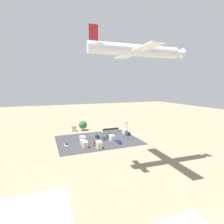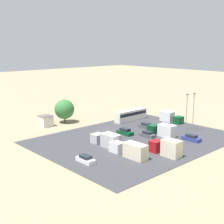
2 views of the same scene
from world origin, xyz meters
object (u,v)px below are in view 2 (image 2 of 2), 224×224
object	(u,v)px
bus	(131,115)
parked_car_0	(86,159)
parked_truck_0	(170,117)
parked_truck_3	(163,130)
parked_car_3	(146,126)
parked_truck_1	(107,140)
parked_car_1	(191,138)
shed_building	(46,121)
parked_truck_4	(130,150)
parked_car_4	(147,134)
parked_truck_2	(167,148)
parked_car_2	(125,132)

from	to	relation	value
bus	parked_car_0	world-z (taller)	bus
parked_truck_0	parked_truck_3	world-z (taller)	parked_truck_3
parked_car_3	parked_truck_1	bearing A→B (deg)	-166.62
parked_car_1	parked_truck_1	bearing A→B (deg)	-31.53
shed_building	parked_truck_1	distance (m)	25.14
parked_car_1	parked_truck_0	size ratio (longest dim) A/B	0.64
parked_car_0	parked_truck_4	world-z (taller)	parked_truck_4
parked_car_3	parked_car_4	bearing A→B (deg)	-135.86
parked_truck_3	parked_truck_1	bearing A→B (deg)	167.59
parked_truck_2	bus	bearing A→B (deg)	57.66
bus	parked_car_0	bearing A→B (deg)	-60.16
parked_car_0	parked_car_3	world-z (taller)	parked_car_3
parked_car_2	parked_car_3	world-z (taller)	parked_car_2
shed_building	parked_car_3	size ratio (longest dim) A/B	0.85
parked_truck_3	parked_truck_0	bearing A→B (deg)	29.86
parked_truck_3	parked_truck_4	distance (m)	17.67
parked_car_2	parked_truck_2	world-z (taller)	parked_truck_2
parked_car_3	shed_building	bearing A→B (deg)	132.72
parked_car_0	parked_car_3	xyz separation A→B (m)	(-28.20, -9.05, 0.02)
shed_building	parked_car_2	xyz separation A→B (m)	(-10.47, 21.35, -0.80)
parked_truck_1	parked_truck_0	bearing A→B (deg)	8.15
parked_truck_4	parked_truck_3	bearing A→B (deg)	15.90
bus	parked_car_1	world-z (taller)	bus
parked_truck_1	bus	bearing A→B (deg)	31.67
bus	parked_truck_2	size ratio (longest dim) A/B	1.64
bus	parked_truck_1	size ratio (longest dim) A/B	1.47
parked_truck_1	parked_truck_2	distance (m)	13.99
parked_car_0	parked_truck_4	bearing A→B (deg)	157.28
parked_car_4	parked_truck_1	xyz separation A→B (m)	(12.32, -1.51, 0.81)
parked_car_0	parked_car_2	xyz separation A→B (m)	(-19.50, -8.47, 0.09)
parked_car_4	parked_truck_3	xyz separation A→B (m)	(-3.59, 1.99, 0.82)
shed_building	parked_truck_2	world-z (taller)	parked_truck_2
parked_car_4	parked_truck_4	world-z (taller)	parked_truck_4
parked_car_0	parked_truck_0	size ratio (longest dim) A/B	0.61
parked_car_1	parked_car_2	world-z (taller)	parked_car_2
parked_car_1	shed_building	bearing A→B (deg)	-62.87
parked_car_2	parked_car_3	bearing A→B (deg)	-176.13
parked_car_2	parked_truck_1	bearing A→B (deg)	21.35
bus	parked_car_0	xyz separation A→B (m)	(31.75, 18.21, -1.15)
bus	parked_truck_2	distance (m)	31.42
parked_car_2	shed_building	bearing A→B (deg)	-63.88
parked_car_0	parked_car_4	size ratio (longest dim) A/B	1.02
shed_building	parked_car_2	world-z (taller)	shed_building
parked_car_2	parked_truck_2	xyz separation A→B (m)	(4.56, 16.80, 0.94)
parked_truck_2	parked_car_2	bearing A→B (deg)	74.82
parked_truck_4	parked_car_4	bearing A→B (deg)	27.01
parked_truck_0	parked_car_3	bearing A→B (deg)	-0.89
parked_car_1	parked_car_2	bearing A→B (deg)	-61.41
bus	parked_truck_3	distance (m)	18.06
shed_building	parked_truck_4	size ratio (longest dim) A/B	0.38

